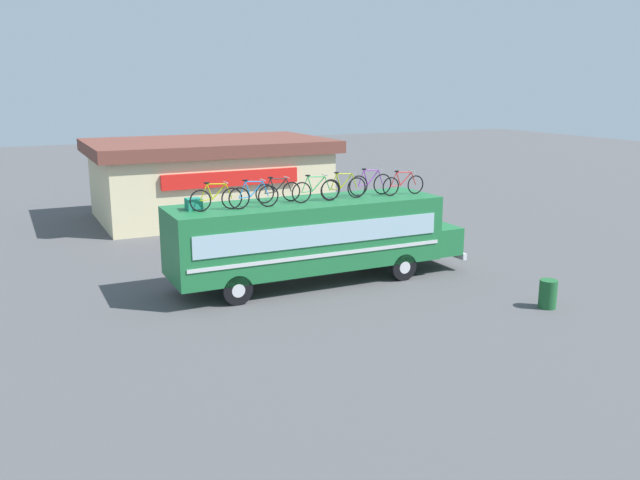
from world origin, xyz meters
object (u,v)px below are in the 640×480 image
object	(u,v)px
rooftop_bicycle_7	(403,185)
trash_bin	(548,294)
rooftop_bicycle_5	(344,188)
rooftop_bicycle_6	(370,184)
bus	(313,235)
rooftop_bicycle_3	(278,191)
rooftop_bicycle_1	(216,198)
rooftop_bicycle_4	(316,190)
rooftop_bicycle_2	(254,196)
luggage_bag_1	(194,204)

from	to	relation	value
rooftop_bicycle_7	trash_bin	xyz separation A→B (m)	(1.92, -5.33, -2.80)
rooftop_bicycle_5	rooftop_bicycle_6	world-z (taller)	rooftop_bicycle_6
bus	rooftop_bicycle_3	size ratio (longest dim) A/B	6.57
bus	rooftop_bicycle_7	size ratio (longest dim) A/B	6.21
rooftop_bicycle_1	rooftop_bicycle_5	bearing A→B (deg)	1.59
rooftop_bicycle_3	rooftop_bicycle_4	bearing A→B (deg)	-22.58
rooftop_bicycle_1	rooftop_bicycle_5	xyz separation A→B (m)	(4.57, 0.13, 0.01)
rooftop_bicycle_3	rooftop_bicycle_1	bearing A→B (deg)	-167.37
rooftop_bicycle_1	rooftop_bicycle_6	distance (m)	5.80
rooftop_bicycle_3	rooftop_bicycle_7	size ratio (longest dim) A/B	0.94
rooftop_bicycle_5	trash_bin	bearing A→B (deg)	-52.35
rooftop_bicycle_2	rooftop_bicycle_3	bearing A→B (deg)	30.51
luggage_bag_1	bus	bearing A→B (deg)	-2.43
rooftop_bicycle_3	rooftop_bicycle_5	size ratio (longest dim) A/B	0.93
rooftop_bicycle_3	rooftop_bicycle_6	bearing A→B (deg)	-2.06
bus	trash_bin	world-z (taller)	bus
trash_bin	rooftop_bicycle_4	bearing A→B (deg)	134.73
luggage_bag_1	rooftop_bicycle_1	xyz separation A→B (m)	(0.60, -0.43, 0.20)
rooftop_bicycle_1	rooftop_bicycle_2	world-z (taller)	rooftop_bicycle_2
bus	rooftop_bicycle_7	world-z (taller)	rooftop_bicycle_7
rooftop_bicycle_5	rooftop_bicycle_7	size ratio (longest dim) A/B	1.01
rooftop_bicycle_1	trash_bin	size ratio (longest dim) A/B	1.93
rooftop_bicycle_2	rooftop_bicycle_3	size ratio (longest dim) A/B	1.05
bus	rooftop_bicycle_3	xyz separation A→B (m)	(-1.16, 0.25, 1.55)
rooftop_bicycle_5	trash_bin	distance (m)	7.49
bus	rooftop_bicycle_6	world-z (taller)	rooftop_bicycle_6
rooftop_bicycle_1	rooftop_bicycle_5	distance (m)	4.58
bus	rooftop_bicycle_2	distance (m)	2.78
bus	rooftop_bicycle_4	bearing A→B (deg)	-88.21
rooftop_bicycle_6	rooftop_bicycle_4	bearing A→B (deg)	-171.21
rooftop_bicycle_6	trash_bin	world-z (taller)	rooftop_bicycle_6
rooftop_bicycle_2	rooftop_bicycle_6	world-z (taller)	rooftop_bicycle_6
trash_bin	rooftop_bicycle_2	bearing A→B (deg)	145.50
rooftop_bicycle_5	bus	bearing A→B (deg)	173.18
rooftop_bicycle_4	rooftop_bicycle_7	size ratio (longest dim) A/B	1.03
bus	rooftop_bicycle_5	world-z (taller)	rooftop_bicycle_5
rooftop_bicycle_2	rooftop_bicycle_6	xyz separation A→B (m)	(4.59, 0.52, 0.02)
rooftop_bicycle_1	rooftop_bicycle_2	distance (m)	1.21
rooftop_bicycle_2	rooftop_bicycle_5	world-z (taller)	rooftop_bicycle_5
rooftop_bicycle_6	rooftop_bicycle_7	distance (m)	1.18
bus	rooftop_bicycle_6	distance (m)	2.82
bus	rooftop_bicycle_5	bearing A→B (deg)	-6.82
rooftop_bicycle_7	rooftop_bicycle_5	bearing A→B (deg)	176.09
trash_bin	bus	bearing A→B (deg)	133.58
rooftop_bicycle_1	rooftop_bicycle_7	distance (m)	6.89
luggage_bag_1	rooftop_bicycle_7	world-z (taller)	rooftop_bicycle_7
bus	rooftop_bicycle_6	bearing A→B (deg)	3.17
bus	luggage_bag_1	distance (m)	4.29
luggage_bag_1	rooftop_bicycle_6	xyz separation A→B (m)	(6.39, -0.04, 0.23)
luggage_bag_1	rooftop_bicycle_6	size ratio (longest dim) A/B	0.29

